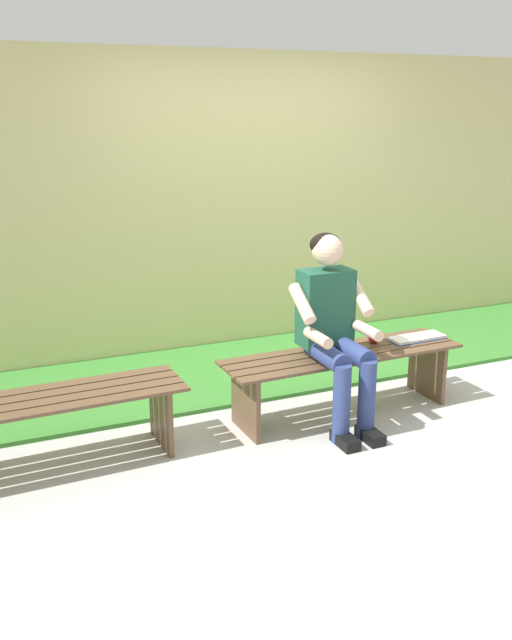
{
  "coord_description": "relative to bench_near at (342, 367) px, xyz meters",
  "views": [
    {
      "loc": [
        2.3,
        3.83,
        2.0
      ],
      "look_at": [
        0.7,
        0.15,
        0.79
      ],
      "focal_mm": 39.61,
      "sensor_mm": 36.0,
      "label": 1
    }
  ],
  "objects": [
    {
      "name": "ground_plane",
      "position": [
        1.0,
        1.0,
        -0.35
      ],
      "size": [
        10.0,
        7.0,
        0.04
      ],
      "primitive_type": "cube",
      "color": "#B2B2AD"
    },
    {
      "name": "grass_strip",
      "position": [
        1.0,
        -1.23,
        -0.32
      ],
      "size": [
        9.0,
        1.74,
        0.03
      ],
      "primitive_type": "cube",
      "color": "#387A2D",
      "rests_on": "ground"
    },
    {
      "name": "brick_wall",
      "position": [
        0.5,
        -1.78,
        0.89
      ],
      "size": [
        9.5,
        0.24,
        2.45
      ],
      "primitive_type": "cube",
      "color": "#D1C684",
      "rests_on": "ground"
    },
    {
      "name": "bench_near",
      "position": [
        0.0,
        0.0,
        0.0
      ],
      "size": [
        1.68,
        0.48,
        0.44
      ],
      "rotation": [
        0.0,
        0.0,
        0.03
      ],
      "color": "brown",
      "rests_on": "ground"
    },
    {
      "name": "bench_far",
      "position": [
        1.99,
        -0.0,
        0.0
      ],
      "size": [
        1.73,
        0.48,
        0.44
      ],
      "rotation": [
        0.0,
        0.0,
        0.03
      ],
      "color": "brown",
      "rests_on": "ground"
    },
    {
      "name": "person_seated",
      "position": [
        0.13,
        0.1,
        0.35
      ],
      "size": [
        0.5,
        0.69,
        1.24
      ],
      "color": "#1E513D",
      "rests_on": "ground"
    },
    {
      "name": "apple",
      "position": [
        -0.29,
        -0.08,
        0.15
      ],
      "size": [
        0.08,
        0.08,
        0.08
      ],
      "primitive_type": "sphere",
      "color": "red",
      "rests_on": "bench_near"
    },
    {
      "name": "book_open",
      "position": [
        -0.61,
        -0.03,
        0.11
      ],
      "size": [
        0.42,
        0.17,
        0.02
      ],
      "rotation": [
        0.0,
        0.0,
        0.03
      ],
      "color": "white",
      "rests_on": "bench_near"
    }
  ]
}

